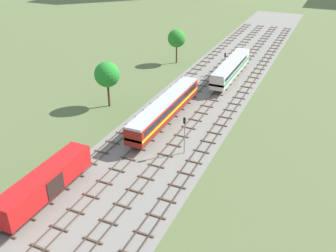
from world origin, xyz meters
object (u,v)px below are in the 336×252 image
freight_boxcar_far_left_nearest (46,182)px  signal_post_nearest (225,60)px  signal_post_near (185,131)px  diesel_railcar_centre_left_mid (231,68)px  passenger_coach_left_near (165,108)px

freight_boxcar_far_left_nearest → signal_post_nearest: size_ratio=2.92×
signal_post_nearest → signal_post_near: size_ratio=0.83×
freight_boxcar_far_left_nearest → signal_post_near: bearing=56.2°
freight_boxcar_far_left_nearest → diesel_railcar_centre_left_mid: diesel_railcar_centre_left_mid is taller
freight_boxcar_far_left_nearest → signal_post_nearest: 50.69m
signal_post_nearest → signal_post_near: (4.32, -34.14, 0.56)m
diesel_railcar_centre_left_mid → signal_post_nearest: 3.52m
freight_boxcar_far_left_nearest → passenger_coach_left_near: bearing=79.8°
diesel_railcar_centre_left_mid → signal_post_near: bearing=-86.1°
freight_boxcar_far_left_nearest → diesel_railcar_centre_left_mid: (8.63, 47.54, 0.15)m
freight_boxcar_far_left_nearest → passenger_coach_left_near: (4.31, 23.93, 0.16)m
passenger_coach_left_near → signal_post_nearest: (2.16, 26.34, 0.46)m
passenger_coach_left_near → signal_post_near: signal_post_near is taller
passenger_coach_left_near → freight_boxcar_far_left_nearest: bearing=-100.2°
passenger_coach_left_near → signal_post_nearest: signal_post_nearest is taller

